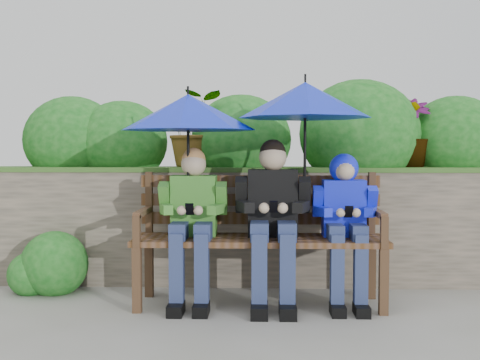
{
  "coord_description": "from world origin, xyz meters",
  "views": [
    {
      "loc": [
        0.16,
        -4.53,
        1.19
      ],
      "look_at": [
        0.0,
        0.1,
        0.95
      ],
      "focal_mm": 45.0,
      "sensor_mm": 36.0,
      "label": 1
    }
  ],
  "objects_px": {
    "boy_right": "(345,214)",
    "umbrella_right": "(305,100)",
    "boy_left": "(193,217)",
    "boy_middle": "(273,213)",
    "park_bench": "(260,229)",
    "umbrella_left": "(188,112)"
  },
  "relations": [
    {
      "from": "boy_left",
      "to": "boy_right",
      "type": "bearing_deg",
      "value": 0.85
    },
    {
      "from": "umbrella_right",
      "to": "umbrella_left",
      "type": "bearing_deg",
      "value": -177.28
    },
    {
      "from": "boy_left",
      "to": "boy_right",
      "type": "height_order",
      "value": "boy_left"
    },
    {
      "from": "boy_left",
      "to": "boy_middle",
      "type": "bearing_deg",
      "value": -0.64
    },
    {
      "from": "park_bench",
      "to": "umbrella_left",
      "type": "xyz_separation_m",
      "value": [
        -0.54,
        -0.07,
        0.9
      ]
    },
    {
      "from": "boy_middle",
      "to": "umbrella_left",
      "type": "height_order",
      "value": "umbrella_left"
    },
    {
      "from": "boy_left",
      "to": "boy_middle",
      "type": "distance_m",
      "value": 0.61
    },
    {
      "from": "park_bench",
      "to": "boy_right",
      "type": "bearing_deg",
      "value": -6.82
    },
    {
      "from": "umbrella_left",
      "to": "boy_middle",
      "type": "bearing_deg",
      "value": -3.09
    },
    {
      "from": "boy_left",
      "to": "umbrella_right",
      "type": "xyz_separation_m",
      "value": [
        0.85,
        0.07,
        0.88
      ]
    },
    {
      "from": "umbrella_left",
      "to": "park_bench",
      "type": "bearing_deg",
      "value": 6.98
    },
    {
      "from": "umbrella_left",
      "to": "boy_left",
      "type": "bearing_deg",
      "value": -39.24
    },
    {
      "from": "park_bench",
      "to": "boy_left",
      "type": "xyz_separation_m",
      "value": [
        -0.51,
        -0.09,
        0.11
      ]
    },
    {
      "from": "boy_right",
      "to": "umbrella_right",
      "type": "relative_size",
      "value": 1.14
    },
    {
      "from": "boy_left",
      "to": "boy_middle",
      "type": "height_order",
      "value": "boy_middle"
    },
    {
      "from": "park_bench",
      "to": "boy_left",
      "type": "bearing_deg",
      "value": -169.5
    },
    {
      "from": "park_bench",
      "to": "boy_right",
      "type": "height_order",
      "value": "boy_right"
    },
    {
      "from": "boy_middle",
      "to": "boy_right",
      "type": "bearing_deg",
      "value": 2.51
    },
    {
      "from": "umbrella_right",
      "to": "boy_right",
      "type": "bearing_deg",
      "value": -9.92
    },
    {
      "from": "boy_left",
      "to": "umbrella_left",
      "type": "bearing_deg",
      "value": 140.76
    },
    {
      "from": "umbrella_left",
      "to": "umbrella_right",
      "type": "height_order",
      "value": "umbrella_right"
    },
    {
      "from": "boy_middle",
      "to": "umbrella_right",
      "type": "distance_m",
      "value": 0.89
    }
  ]
}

